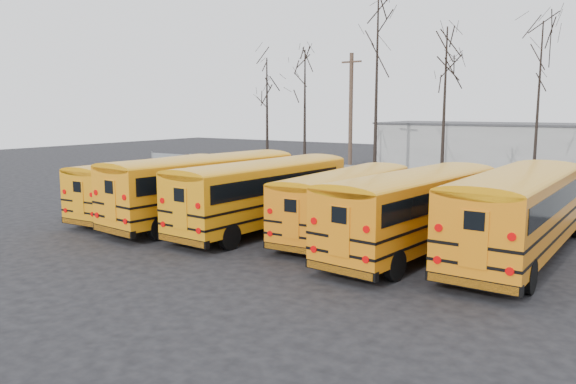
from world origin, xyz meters
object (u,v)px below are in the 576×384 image
Objects in this scene: bus_b at (207,183)px; utility_pole_left at (351,117)px; bus_e at (416,205)px; bus_d at (347,197)px; bus_f at (519,207)px; bus_a at (154,182)px; bus_c at (266,189)px.

bus_b is 16.75m from utility_pole_left.
utility_pole_left is (-1.12, 16.48, 2.82)m from bus_b.
utility_pole_left reaches higher than bus_e.
bus_b reaches higher than bus_d.
bus_d is at bearing -55.19° from utility_pole_left.
bus_e is at bearing -160.45° from bus_f.
bus_e is (3.42, -1.06, 0.16)m from bus_d.
bus_f is (6.79, 0.06, 0.26)m from bus_d.
bus_f is (3.36, 1.12, 0.09)m from bus_e.
bus_a reaches higher than bus_d.
bus_b reaches higher than bus_a.
bus_c is at bearing 10.20° from bus_b.
bus_a is 17.01m from utility_pole_left.
bus_c is (3.23, 0.24, -0.06)m from bus_b.
bus_d is (10.25, 1.25, -0.02)m from bus_a.
utility_pole_left is (-14.69, 15.26, 2.80)m from bus_f.
bus_a is at bearing -174.44° from bus_f.
bus_e is 20.12m from utility_pole_left.
bus_c is 1.11× the size of bus_d.
bus_f reaches higher than bus_c.
utility_pole_left is (-4.34, 16.23, 2.88)m from bus_c.
bus_a is at bearing -90.54° from utility_pole_left.
utility_pole_left is at bearing 108.16° from bus_c.
bus_b is 1.15× the size of bus_d.
utility_pole_left is at bearing 115.26° from bus_d.
bus_b is 13.63m from bus_f.
bus_c is at bearing -167.66° from bus_d.
bus_b is 3.24m from bus_c.
bus_a is 17.09m from bus_f.
bus_f reaches higher than bus_e.
bus_a is at bearing -173.90° from bus_c.
bus_b is 1.04× the size of bus_c.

